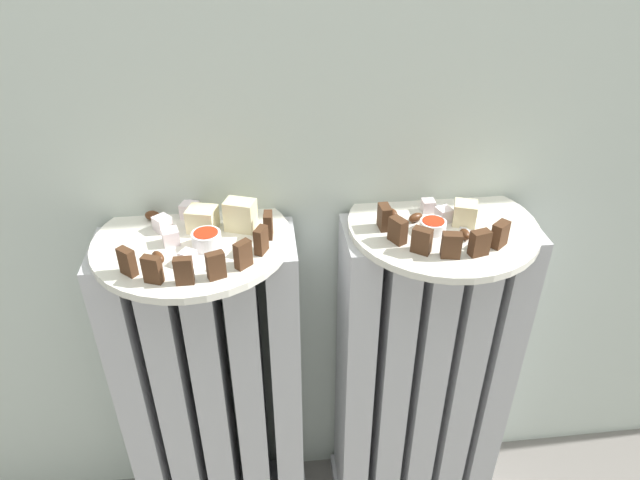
# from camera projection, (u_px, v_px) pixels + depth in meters

# --- Properties ---
(radiator_left) EXTENTS (0.34, 0.13, 0.68)m
(radiator_left) POSITION_uv_depth(u_px,v_px,m) (215.00, 394.00, 1.09)
(radiator_left) COLOR #B2B2B7
(radiator_left) RESTS_ON ground_plane
(radiator_right) EXTENTS (0.34, 0.13, 0.68)m
(radiator_right) POSITION_uv_depth(u_px,v_px,m) (422.00, 377.00, 1.13)
(radiator_right) COLOR #B2B2B7
(radiator_right) RESTS_ON ground_plane
(plate_left) EXTENTS (0.31, 0.31, 0.01)m
(plate_left) POSITION_uv_depth(u_px,v_px,m) (193.00, 240.00, 0.90)
(plate_left) COLOR silver
(plate_left) RESTS_ON radiator_left
(plate_right) EXTENTS (0.31, 0.31, 0.01)m
(plate_right) POSITION_uv_depth(u_px,v_px,m) (442.00, 225.00, 0.94)
(plate_right) COLOR silver
(plate_right) RESTS_ON radiator_right
(dark_cake_slice_left_0) EXTENTS (0.03, 0.03, 0.04)m
(dark_cake_slice_left_0) POSITION_uv_depth(u_px,v_px,m) (127.00, 262.00, 0.80)
(dark_cake_slice_left_0) COLOR #472B19
(dark_cake_slice_left_0) RESTS_ON plate_left
(dark_cake_slice_left_1) EXTENTS (0.03, 0.02, 0.04)m
(dark_cake_slice_left_1) POSITION_uv_depth(u_px,v_px,m) (152.00, 270.00, 0.79)
(dark_cake_slice_left_1) COLOR #472B19
(dark_cake_slice_left_1) RESTS_ON plate_left
(dark_cake_slice_left_2) EXTENTS (0.03, 0.01, 0.04)m
(dark_cake_slice_left_2) POSITION_uv_depth(u_px,v_px,m) (184.00, 271.00, 0.78)
(dark_cake_slice_left_2) COLOR #472B19
(dark_cake_slice_left_2) RESTS_ON plate_left
(dark_cake_slice_left_3) EXTENTS (0.03, 0.02, 0.04)m
(dark_cake_slice_left_3) POSITION_uv_depth(u_px,v_px,m) (216.00, 266.00, 0.79)
(dark_cake_slice_left_3) COLOR #472B19
(dark_cake_slice_left_3) RESTS_ON plate_left
(dark_cake_slice_left_4) EXTENTS (0.03, 0.03, 0.04)m
(dark_cake_slice_left_4) POSITION_uv_depth(u_px,v_px,m) (243.00, 255.00, 0.82)
(dark_cake_slice_left_4) COLOR #472B19
(dark_cake_slice_left_4) RESTS_ON plate_left
(dark_cake_slice_left_5) EXTENTS (0.02, 0.03, 0.04)m
(dark_cake_slice_left_5) POSITION_uv_depth(u_px,v_px,m) (261.00, 240.00, 0.85)
(dark_cake_slice_left_5) COLOR #472B19
(dark_cake_slice_left_5) RESTS_ON plate_left
(dark_cake_slice_left_6) EXTENTS (0.02, 0.03, 0.04)m
(dark_cake_slice_left_6) POSITION_uv_depth(u_px,v_px,m) (268.00, 225.00, 0.89)
(dark_cake_slice_left_6) COLOR #472B19
(dark_cake_slice_left_6) RESTS_ON plate_left
(marble_cake_slice_left_0) EXTENTS (0.05, 0.05, 0.04)m
(marble_cake_slice_left_0) POSITION_uv_depth(u_px,v_px,m) (202.00, 219.00, 0.91)
(marble_cake_slice_left_0) COLOR beige
(marble_cake_slice_left_0) RESTS_ON plate_left
(marble_cake_slice_left_1) EXTENTS (0.06, 0.05, 0.05)m
(marble_cake_slice_left_1) POSITION_uv_depth(u_px,v_px,m) (240.00, 215.00, 0.90)
(marble_cake_slice_left_1) COLOR beige
(marble_cake_slice_left_1) RESTS_ON plate_left
(turkish_delight_left_0) EXTENTS (0.03, 0.03, 0.02)m
(turkish_delight_left_0) POSITION_uv_depth(u_px,v_px,m) (188.00, 258.00, 0.83)
(turkish_delight_left_0) COLOR white
(turkish_delight_left_0) RESTS_ON plate_left
(turkish_delight_left_1) EXTENTS (0.03, 0.03, 0.02)m
(turkish_delight_left_1) POSITION_uv_depth(u_px,v_px,m) (162.00, 224.00, 0.91)
(turkish_delight_left_1) COLOR white
(turkish_delight_left_1) RESTS_ON plate_left
(turkish_delight_left_2) EXTENTS (0.03, 0.03, 0.02)m
(turkish_delight_left_2) POSITION_uv_depth(u_px,v_px,m) (171.00, 237.00, 0.87)
(turkish_delight_left_2) COLOR white
(turkish_delight_left_2) RESTS_ON plate_left
(turkish_delight_left_3) EXTENTS (0.03, 0.03, 0.03)m
(turkish_delight_left_3) POSITION_uv_depth(u_px,v_px,m) (190.00, 210.00, 0.94)
(turkish_delight_left_3) COLOR white
(turkish_delight_left_3) RESTS_ON plate_left
(medjool_date_left_0) EXTENTS (0.03, 0.03, 0.02)m
(medjool_date_left_0) POSITION_uv_depth(u_px,v_px,m) (158.00, 257.00, 0.83)
(medjool_date_left_0) COLOR #4C2814
(medjool_date_left_0) RESTS_ON plate_left
(medjool_date_left_1) EXTENTS (0.03, 0.02, 0.02)m
(medjool_date_left_1) POSITION_uv_depth(u_px,v_px,m) (153.00, 216.00, 0.94)
(medjool_date_left_1) COLOR #4C2814
(medjool_date_left_1) RESTS_ON plate_left
(jam_bowl_left) EXTENTS (0.04, 0.04, 0.03)m
(jam_bowl_left) POSITION_uv_depth(u_px,v_px,m) (207.00, 239.00, 0.86)
(jam_bowl_left) COLOR white
(jam_bowl_left) RESTS_ON plate_left
(dark_cake_slice_right_0) EXTENTS (0.02, 0.03, 0.04)m
(dark_cake_slice_right_0) POSITION_uv_depth(u_px,v_px,m) (384.00, 217.00, 0.91)
(dark_cake_slice_right_0) COLOR #472B19
(dark_cake_slice_right_0) RESTS_ON plate_right
(dark_cake_slice_right_1) EXTENTS (0.03, 0.03, 0.04)m
(dark_cake_slice_right_1) POSITION_uv_depth(u_px,v_px,m) (398.00, 230.00, 0.87)
(dark_cake_slice_right_1) COLOR #472B19
(dark_cake_slice_right_1) RESTS_ON plate_right
(dark_cake_slice_right_2) EXTENTS (0.03, 0.03, 0.04)m
(dark_cake_slice_right_2) POSITION_uv_depth(u_px,v_px,m) (422.00, 241.00, 0.85)
(dark_cake_slice_right_2) COLOR #472B19
(dark_cake_slice_right_2) RESTS_ON plate_right
(dark_cake_slice_right_3) EXTENTS (0.03, 0.02, 0.04)m
(dark_cake_slice_right_3) POSITION_uv_depth(u_px,v_px,m) (451.00, 245.00, 0.84)
(dark_cake_slice_right_3) COLOR #472B19
(dark_cake_slice_right_3) RESTS_ON plate_right
(dark_cake_slice_right_4) EXTENTS (0.03, 0.02, 0.04)m
(dark_cake_slice_right_4) POSITION_uv_depth(u_px,v_px,m) (480.00, 243.00, 0.84)
(dark_cake_slice_right_4) COLOR #472B19
(dark_cake_slice_right_4) RESTS_ON plate_right
(dark_cake_slice_right_5) EXTENTS (0.03, 0.03, 0.04)m
(dark_cake_slice_right_5) POSITION_uv_depth(u_px,v_px,m) (500.00, 234.00, 0.86)
(dark_cake_slice_right_5) COLOR #472B19
(dark_cake_slice_right_5) RESTS_ON plate_right
(marble_cake_slice_right_0) EXTENTS (0.05, 0.04, 0.04)m
(marble_cake_slice_right_0) POSITION_uv_depth(u_px,v_px,m) (465.00, 213.00, 0.92)
(marble_cake_slice_right_0) COLOR beige
(marble_cake_slice_right_0) RESTS_ON plate_right
(turkish_delight_right_0) EXTENTS (0.03, 0.03, 0.02)m
(turkish_delight_right_0) POSITION_uv_depth(u_px,v_px,m) (444.00, 214.00, 0.93)
(turkish_delight_right_0) COLOR white
(turkish_delight_right_0) RESTS_ON plate_right
(turkish_delight_right_1) EXTENTS (0.02, 0.02, 0.02)m
(turkish_delight_right_1) POSITION_uv_depth(u_px,v_px,m) (428.00, 206.00, 0.96)
(turkish_delight_right_1) COLOR white
(turkish_delight_right_1) RESTS_ON plate_right
(medjool_date_right_0) EXTENTS (0.02, 0.02, 0.02)m
(medjool_date_right_0) POSITION_uv_depth(u_px,v_px,m) (465.00, 234.00, 0.89)
(medjool_date_right_0) COLOR #4C2814
(medjool_date_right_0) RESTS_ON plate_right
(medjool_date_right_1) EXTENTS (0.02, 0.03, 0.02)m
(medjool_date_right_1) POSITION_uv_depth(u_px,v_px,m) (392.00, 213.00, 0.94)
(medjool_date_right_1) COLOR #4C2814
(medjool_date_right_1) RESTS_ON plate_right
(medjool_date_right_2) EXTENTS (0.03, 0.03, 0.02)m
(medjool_date_right_2) POSITION_uv_depth(u_px,v_px,m) (470.00, 210.00, 0.95)
(medjool_date_right_2) COLOR #4C2814
(medjool_date_right_2) RESTS_ON plate_right
(medjool_date_right_3) EXTENTS (0.03, 0.03, 0.01)m
(medjool_date_right_3) POSITION_uv_depth(u_px,v_px,m) (416.00, 217.00, 0.93)
(medjool_date_right_3) COLOR #4C2814
(medjool_date_right_3) RESTS_ON plate_right
(jam_bowl_right) EXTENTS (0.04, 0.04, 0.02)m
(jam_bowl_right) POSITION_uv_depth(u_px,v_px,m) (433.00, 225.00, 0.91)
(jam_bowl_right) COLOR white
(jam_bowl_right) RESTS_ON plate_right
(fork) EXTENTS (0.04, 0.09, 0.00)m
(fork) POSITION_uv_depth(u_px,v_px,m) (448.00, 216.00, 0.95)
(fork) COLOR silver
(fork) RESTS_ON plate_right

